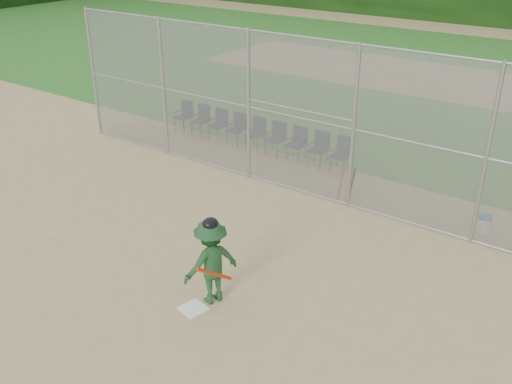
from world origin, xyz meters
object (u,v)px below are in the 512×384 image
Objects in this scene: water_cooler at (484,224)px; chair_0 at (183,116)px; home_plate at (193,308)px; batter_at_plate at (211,261)px.

chair_0 reaches higher than water_cooler.
water_cooler is at bearing -6.76° from chair_0.
home_plate is 0.45× the size of chair_0.
batter_at_plate reaches higher than home_plate.
batter_at_plate is at bearing -121.80° from water_cooler.
home_plate is 6.89m from water_cooler.
home_plate is 9.69m from chair_0.
batter_at_plate is at bearing 75.53° from home_plate.
batter_at_plate is 6.50m from water_cooler.
batter_at_plate is at bearing -45.10° from chair_0.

